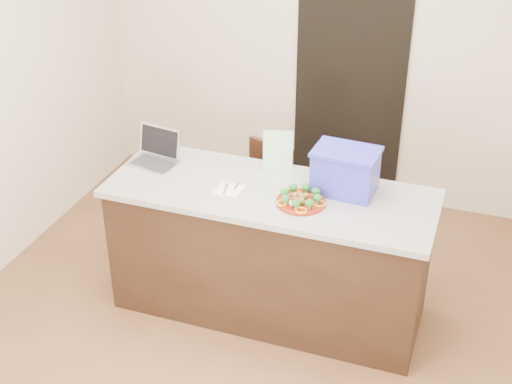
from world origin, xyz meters
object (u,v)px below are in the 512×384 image
(blue_box, at_px, (345,171))
(island, at_px, (270,251))
(napkin, at_px, (229,190))
(plate, at_px, (301,202))
(yogurt_bottle, at_px, (292,204))
(laptop, at_px, (156,153))
(chair, at_px, (267,195))

(blue_box, bearing_deg, island, -157.86)
(island, distance_m, napkin, 0.53)
(plate, bearing_deg, yogurt_bottle, -111.88)
(laptop, distance_m, blue_box, 1.28)
(yogurt_bottle, distance_m, blue_box, 0.41)
(yogurt_bottle, height_order, blue_box, blue_box)
(plate, distance_m, blue_box, 0.34)
(plate, bearing_deg, laptop, 168.59)
(island, relative_size, laptop, 5.94)
(napkin, bearing_deg, chair, 89.58)
(blue_box, height_order, chair, blue_box)
(yogurt_bottle, relative_size, chair, 0.09)
(yogurt_bottle, bearing_deg, plate, 68.12)
(island, distance_m, blue_box, 0.76)
(blue_box, bearing_deg, yogurt_bottle, -124.32)
(yogurt_bottle, relative_size, laptop, 0.22)
(laptop, bearing_deg, blue_box, 9.86)
(yogurt_bottle, bearing_deg, blue_box, 52.10)
(plate, distance_m, napkin, 0.46)
(yogurt_bottle, bearing_deg, napkin, 168.55)
(island, distance_m, chair, 0.68)
(plate, relative_size, chair, 0.35)
(plate, xyz_separation_m, napkin, (-0.46, 0.01, -0.01))
(plate, bearing_deg, chair, 122.37)
(napkin, xyz_separation_m, yogurt_bottle, (0.43, -0.09, 0.03))
(laptop, bearing_deg, island, 0.44)
(plate, bearing_deg, blue_box, 47.80)
(laptop, height_order, chair, laptop)
(yogurt_bottle, distance_m, laptop, 1.08)
(island, bearing_deg, plate, -21.30)
(plate, relative_size, yogurt_bottle, 4.04)
(plate, bearing_deg, napkin, 178.95)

